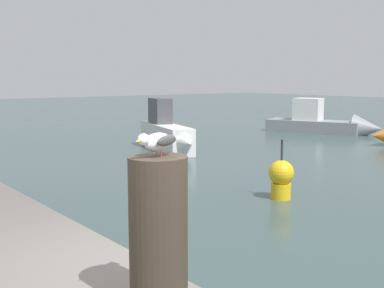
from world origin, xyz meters
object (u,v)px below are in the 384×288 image
(seagull, at_px, (157,141))
(boat_white, at_px, (167,133))
(boat_grey, at_px, (327,123))
(channel_buoy, at_px, (281,178))
(mooring_post, at_px, (158,232))

(seagull, relative_size, boat_white, 0.09)
(boat_grey, xyz_separation_m, channel_buoy, (7.21, -11.62, -0.00))
(boat_white, bearing_deg, boat_grey, 88.76)
(mooring_post, height_order, boat_white, mooring_post)
(boat_white, height_order, boat_grey, boat_white)
(mooring_post, distance_m, boat_grey, 21.75)
(boat_grey, bearing_deg, mooring_post, -56.70)
(seagull, relative_size, channel_buoy, 0.29)
(seagull, bearing_deg, mooring_post, 111.15)
(boat_grey, relative_size, channel_buoy, 4.18)
(seagull, xyz_separation_m, boat_white, (-12.13, 8.77, -1.68))
(seagull, bearing_deg, boat_grey, 123.29)
(boat_grey, bearing_deg, boat_white, -91.24)
(mooring_post, height_order, boat_grey, mooring_post)
(boat_grey, bearing_deg, seagull, -56.71)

